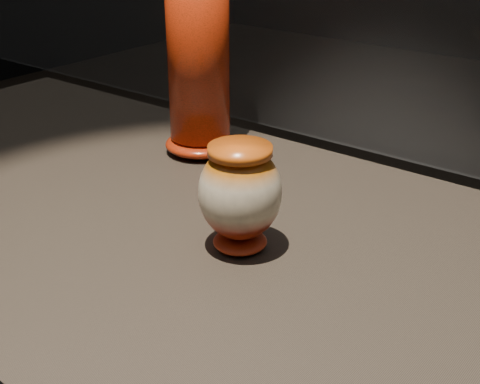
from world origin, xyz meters
name	(u,v)px	position (x,y,z in m)	size (l,w,h in m)	color
main_vase	(240,194)	(-0.01, -0.01, 0.99)	(0.13, 0.13, 0.16)	maroon
tall_vase	(198,45)	(-0.30, 0.24, 1.11)	(0.15, 0.15, 0.44)	red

